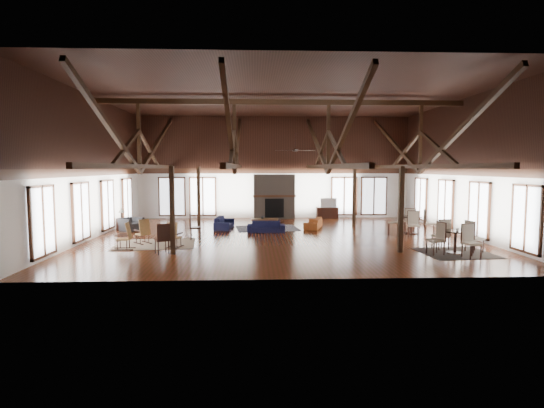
{
  "coord_description": "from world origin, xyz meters",
  "views": [
    {
      "loc": [
        -1.17,
        -18.16,
        3.0
      ],
      "look_at": [
        -0.37,
        1.0,
        1.35
      ],
      "focal_mm": 28.0,
      "sensor_mm": 36.0,
      "label": 1
    }
  ],
  "objects_px": {
    "sofa_navy_front": "(266,227)",
    "cafe_table_near": "(455,238)",
    "sofa_orange": "(313,223)",
    "tv_console": "(327,213)",
    "armchair": "(131,224)",
    "sofa_navy_left": "(224,223)",
    "cafe_table_far": "(411,222)",
    "coffee_table": "(265,220)"
  },
  "relations": [
    {
      "from": "coffee_table",
      "to": "armchair",
      "type": "xyz_separation_m",
      "value": [
        -6.39,
        -0.38,
        -0.13
      ]
    },
    {
      "from": "sofa_navy_front",
      "to": "cafe_table_far",
      "type": "distance_m",
      "value": 6.64
    },
    {
      "from": "sofa_orange",
      "to": "cafe_table_far",
      "type": "bearing_deg",
      "value": 82.34
    },
    {
      "from": "sofa_navy_left",
      "to": "cafe_table_near",
      "type": "relative_size",
      "value": 0.89
    },
    {
      "from": "sofa_orange",
      "to": "cafe_table_far",
      "type": "xyz_separation_m",
      "value": [
        4.22,
        -1.97,
        0.29
      ]
    },
    {
      "from": "sofa_navy_front",
      "to": "sofa_navy_left",
      "type": "bearing_deg",
      "value": 149.57
    },
    {
      "from": "coffee_table",
      "to": "cafe_table_near",
      "type": "height_order",
      "value": "cafe_table_near"
    },
    {
      "from": "sofa_orange",
      "to": "tv_console",
      "type": "bearing_deg",
      "value": 178.36
    },
    {
      "from": "armchair",
      "to": "sofa_navy_front",
      "type": "bearing_deg",
      "value": -64.05
    },
    {
      "from": "coffee_table",
      "to": "cafe_table_far",
      "type": "xyz_separation_m",
      "value": [
        6.63,
        -1.79,
        0.1
      ]
    },
    {
      "from": "sofa_navy_front",
      "to": "cafe_table_near",
      "type": "bearing_deg",
      "value": -36.36
    },
    {
      "from": "sofa_navy_left",
      "to": "coffee_table",
      "type": "relative_size",
      "value": 1.43
    },
    {
      "from": "sofa_navy_left",
      "to": "tv_console",
      "type": "distance_m",
      "value": 7.1
    },
    {
      "from": "armchair",
      "to": "sofa_navy_left",
      "type": "bearing_deg",
      "value": -49.9
    },
    {
      "from": "sofa_orange",
      "to": "cafe_table_far",
      "type": "relative_size",
      "value": 0.81
    },
    {
      "from": "cafe_table_far",
      "to": "cafe_table_near",
      "type": "bearing_deg",
      "value": -91.49
    },
    {
      "from": "sofa_orange",
      "to": "cafe_table_near",
      "type": "relative_size",
      "value": 0.8
    },
    {
      "from": "armchair",
      "to": "tv_console",
      "type": "relative_size",
      "value": 0.75
    },
    {
      "from": "sofa_orange",
      "to": "armchair",
      "type": "relative_size",
      "value": 1.82
    },
    {
      "from": "sofa_navy_left",
      "to": "coffee_table",
      "type": "distance_m",
      "value": 2.02
    },
    {
      "from": "cafe_table_near",
      "to": "sofa_navy_front",
      "type": "bearing_deg",
      "value": 141.39
    },
    {
      "from": "sofa_navy_front",
      "to": "armchair",
      "type": "xyz_separation_m",
      "value": [
        -6.42,
        0.69,
        0.06
      ]
    },
    {
      "from": "armchair",
      "to": "tv_console",
      "type": "height_order",
      "value": "tv_console"
    },
    {
      "from": "tv_console",
      "to": "sofa_navy_left",
      "type": "bearing_deg",
      "value": -145.14
    },
    {
      "from": "sofa_navy_left",
      "to": "cafe_table_far",
      "type": "distance_m",
      "value": 8.87
    },
    {
      "from": "sofa_navy_left",
      "to": "armchair",
      "type": "relative_size",
      "value": 2.03
    },
    {
      "from": "coffee_table",
      "to": "tv_console",
      "type": "relative_size",
      "value": 1.06
    },
    {
      "from": "armchair",
      "to": "cafe_table_far",
      "type": "height_order",
      "value": "cafe_table_far"
    },
    {
      "from": "cafe_table_far",
      "to": "tv_console",
      "type": "bearing_deg",
      "value": 114.7
    },
    {
      "from": "sofa_navy_front",
      "to": "sofa_navy_left",
      "type": "height_order",
      "value": "sofa_navy_left"
    },
    {
      "from": "sofa_navy_left",
      "to": "armchair",
      "type": "distance_m",
      "value": 4.43
    },
    {
      "from": "tv_console",
      "to": "cafe_table_near",
      "type": "bearing_deg",
      "value": -75.71
    },
    {
      "from": "sofa_navy_front",
      "to": "sofa_orange",
      "type": "relative_size",
      "value": 1.0
    },
    {
      "from": "sofa_navy_left",
      "to": "armchair",
      "type": "bearing_deg",
      "value": 102.89
    },
    {
      "from": "sofa_navy_left",
      "to": "cafe_table_far",
      "type": "height_order",
      "value": "cafe_table_far"
    },
    {
      "from": "sofa_orange",
      "to": "tv_console",
      "type": "xyz_separation_m",
      "value": [
        1.42,
        4.12,
        0.07
      ]
    },
    {
      "from": "tv_console",
      "to": "sofa_orange",
      "type": "bearing_deg",
      "value": -108.99
    },
    {
      "from": "cafe_table_far",
      "to": "sofa_orange",
      "type": "bearing_deg",
      "value": 154.98
    },
    {
      "from": "sofa_navy_front",
      "to": "coffee_table",
      "type": "bearing_deg",
      "value": 94.05
    },
    {
      "from": "sofa_navy_front",
      "to": "coffee_table",
      "type": "height_order",
      "value": "sofa_navy_front"
    },
    {
      "from": "sofa_navy_left",
      "to": "cafe_table_near",
      "type": "distance_m",
      "value": 10.7
    },
    {
      "from": "tv_console",
      "to": "armchair",
      "type": "bearing_deg",
      "value": -155.39
    }
  ]
}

